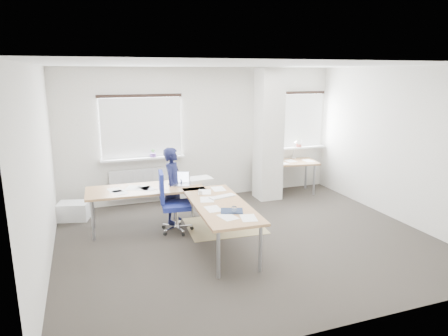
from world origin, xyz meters
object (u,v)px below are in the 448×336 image
object	(u,v)px
desk_side	(285,163)
task_chair	(174,215)
desk_main	(184,197)
person	(173,185)

from	to	relation	value
desk_side	task_chair	world-z (taller)	desk_side
desk_main	task_chair	bearing A→B (deg)	116.33
desk_side	task_chair	bearing A→B (deg)	-144.08
desk_main	task_chair	distance (m)	0.48
desk_main	person	world-z (taller)	person
desk_main	person	bearing A→B (deg)	92.74
desk_side	desk_main	bearing A→B (deg)	-139.10
desk_side	person	bearing A→B (deg)	-151.37
desk_main	desk_side	world-z (taller)	desk_side
desk_main	person	size ratio (longest dim) A/B	1.93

